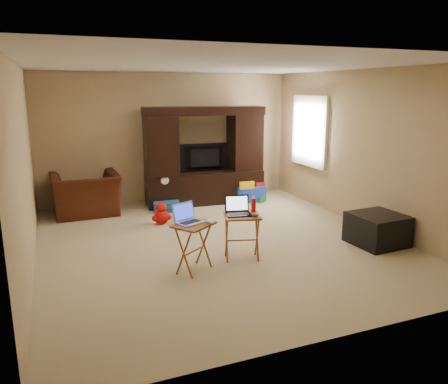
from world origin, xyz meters
name	(u,v)px	position (x,y,z in m)	size (l,w,h in m)	color
floor	(219,242)	(0.00, 0.00, 0.00)	(5.50, 5.50, 0.00)	#C4B588
ceiling	(218,65)	(0.00, 0.00, 2.50)	(5.50, 5.50, 0.00)	silver
wall_back	(169,138)	(0.00, 2.75, 1.25)	(5.00, 5.00, 0.00)	tan
wall_front	(337,205)	(0.00, -2.75, 1.25)	(5.00, 5.00, 0.00)	tan
wall_left	(24,170)	(-2.50, 0.00, 1.25)	(5.50, 5.50, 0.00)	tan
wall_right	(364,149)	(2.50, 0.00, 1.25)	(5.50, 5.50, 0.00)	tan
window_pane	(310,131)	(2.48, 1.55, 1.40)	(1.20, 1.20, 0.00)	white
window_frame	(309,131)	(2.46, 1.55, 1.40)	(0.06, 1.14, 1.34)	white
entertainment_center	(204,156)	(0.57, 2.25, 0.93)	(2.28, 0.57, 1.87)	black
television	(205,158)	(0.57, 2.21, 0.89)	(0.95, 0.12, 0.55)	black
recliner	(86,194)	(-1.67, 2.22, 0.37)	(1.14, 0.99, 0.74)	#47210F
child_rocker	(166,194)	(-0.28, 1.99, 0.31)	(0.47, 0.53, 0.62)	#16537C
plush_toy	(161,213)	(-0.57, 1.19, 0.19)	(0.34, 0.28, 0.38)	red
push_toy	(250,191)	(1.43, 2.00, 0.22)	(0.59, 0.42, 0.44)	blue
ottoman	(377,229)	(2.09, -0.91, 0.22)	(0.69, 0.69, 0.44)	black
tray_table_left	(194,248)	(-0.65, -0.85, 0.30)	(0.47, 0.37, 0.61)	#9F5B26
tray_table_right	(242,237)	(0.05, -0.72, 0.30)	(0.46, 0.37, 0.60)	#A85F28
laptop_left	(190,214)	(-0.68, -0.82, 0.73)	(0.32, 0.26, 0.24)	silver
laptop_right	(239,206)	(0.01, -0.70, 0.72)	(0.31, 0.26, 0.24)	black
mouse_left	(210,222)	(-0.46, -0.92, 0.63)	(0.08, 0.12, 0.05)	white
mouse_right	(255,215)	(0.18, -0.84, 0.63)	(0.08, 0.12, 0.05)	#403F44
water_bottle	(254,205)	(0.25, -0.64, 0.69)	(0.06, 0.06, 0.19)	red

